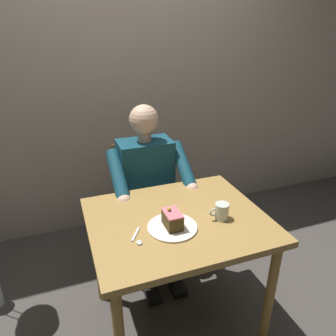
{
  "coord_description": "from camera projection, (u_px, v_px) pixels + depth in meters",
  "views": [
    {
      "loc": [
        0.53,
        1.31,
        1.67
      ],
      "look_at": [
        0.02,
        -0.1,
        0.99
      ],
      "focal_mm": 33.69,
      "sensor_mm": 36.0,
      "label": 1
    }
  ],
  "objects": [
    {
      "name": "ground_plane",
      "position": [
        176.0,
        318.0,
        1.97
      ],
      "size": [
        14.0,
        14.0,
        0.0
      ],
      "primitive_type": "plane",
      "color": "#413C38"
    },
    {
      "name": "cafe_rear_panel",
      "position": [
        118.0,
        49.0,
        2.45
      ],
      "size": [
        6.4,
        0.12,
        3.0
      ],
      "primitive_type": "cube",
      "color": "tan",
      "rests_on": "ground"
    },
    {
      "name": "dining_table",
      "position": [
        177.0,
        233.0,
        1.71
      ],
      "size": [
        0.93,
        0.77,
        0.74
      ],
      "color": "olive",
      "rests_on": "ground"
    },
    {
      "name": "chair",
      "position": [
        143.0,
        197.0,
        2.36
      ],
      "size": [
        0.42,
        0.42,
        0.89
      ],
      "color": "olive",
      "rests_on": "ground"
    },
    {
      "name": "seated_person",
      "position": [
        149.0,
        192.0,
        2.16
      ],
      "size": [
        0.53,
        0.58,
        1.21
      ],
      "color": "#123E4F",
      "rests_on": "ground"
    },
    {
      "name": "dessert_plate",
      "position": [
        172.0,
        227.0,
        1.58
      ],
      "size": [
        0.25,
        0.25,
        0.01
      ],
      "primitive_type": "cylinder",
      "color": "silver",
      "rests_on": "dining_table"
    },
    {
      "name": "cake_slice",
      "position": [
        172.0,
        219.0,
        1.56
      ],
      "size": [
        0.08,
        0.12,
        0.1
      ],
      "color": "#433012",
      "rests_on": "dessert_plate"
    },
    {
      "name": "coffee_cup",
      "position": [
        221.0,
        211.0,
        1.64
      ],
      "size": [
        0.11,
        0.07,
        0.09
      ],
      "color": "beige",
      "rests_on": "dining_table"
    },
    {
      "name": "dessert_spoon",
      "position": [
        138.0,
        239.0,
        1.5
      ],
      "size": [
        0.07,
        0.14,
        0.01
      ],
      "color": "silver",
      "rests_on": "dining_table"
    }
  ]
}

